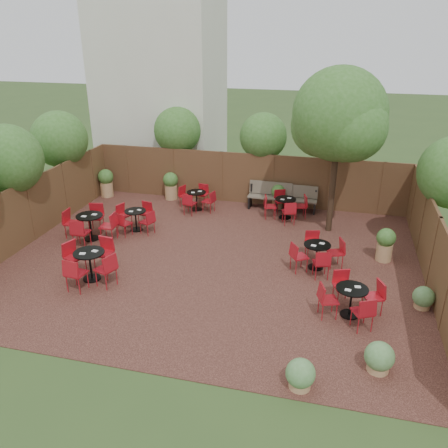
# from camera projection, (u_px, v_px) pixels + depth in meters

# --- Properties ---
(ground) EXTENTS (80.00, 80.00, 0.00)m
(ground) POSITION_uv_depth(u_px,v_px,m) (212.00, 260.00, 13.73)
(ground) COLOR #354F23
(ground) RESTS_ON ground
(courtyard_paving) EXTENTS (12.00, 10.00, 0.02)m
(courtyard_paving) POSITION_uv_depth(u_px,v_px,m) (212.00, 260.00, 13.72)
(courtyard_paving) COLOR #321914
(courtyard_paving) RESTS_ON ground
(fence_back) EXTENTS (12.00, 0.08, 2.00)m
(fence_back) POSITION_uv_depth(u_px,v_px,m) (246.00, 179.00, 17.78)
(fence_back) COLOR #4B2A1C
(fence_back) RESTS_ON ground
(fence_left) EXTENTS (0.08, 10.00, 2.00)m
(fence_left) POSITION_uv_depth(u_px,v_px,m) (30.00, 211.00, 14.68)
(fence_left) COLOR #4B2A1C
(fence_left) RESTS_ON ground
(fence_right) EXTENTS (0.08, 10.00, 2.00)m
(fence_right) POSITION_uv_depth(u_px,v_px,m) (434.00, 253.00, 11.99)
(fence_right) COLOR #4B2A1C
(fence_right) RESTS_ON ground
(neighbour_building) EXTENTS (5.00, 4.00, 8.00)m
(neighbour_building) POSITION_uv_depth(u_px,v_px,m) (161.00, 86.00, 20.28)
(neighbour_building) COLOR beige
(neighbour_building) RESTS_ON ground
(overhang_foliage) EXTENTS (15.70, 10.83, 2.71)m
(overhang_foliage) POSITION_uv_depth(u_px,v_px,m) (158.00, 152.00, 14.88)
(overhang_foliage) COLOR #326320
(overhang_foliage) RESTS_ON ground
(courtyard_tree) EXTENTS (2.99, 2.92, 5.36)m
(courtyard_tree) POSITION_uv_depth(u_px,v_px,m) (339.00, 120.00, 14.22)
(courtyard_tree) COLOR black
(courtyard_tree) RESTS_ON courtyard_paving
(park_bench_left) EXTENTS (1.65, 0.59, 1.01)m
(park_bench_left) POSITION_uv_depth(u_px,v_px,m) (270.00, 195.00, 17.42)
(park_bench_left) COLOR brown
(park_bench_left) RESTS_ON courtyard_paving
(park_bench_right) EXTENTS (1.55, 0.51, 0.96)m
(park_bench_right) POSITION_uv_depth(u_px,v_px,m) (296.00, 198.00, 17.20)
(park_bench_right) COLOR brown
(park_bench_right) RESTS_ON courtyard_paving
(bistro_tables) EXTENTS (9.81, 7.32, 0.96)m
(bistro_tables) POSITION_uv_depth(u_px,v_px,m) (195.00, 235.00, 14.26)
(bistro_tables) COLOR black
(bistro_tables) RESTS_ON courtyard_paving
(planters) EXTENTS (11.16, 4.03, 1.12)m
(planters) POSITION_uv_depth(u_px,v_px,m) (206.00, 196.00, 17.17)
(planters) COLOR tan
(planters) RESTS_ON courtyard_paving
(low_shrubs) EXTENTS (3.21, 4.04, 0.65)m
(low_shrubs) POSITION_uv_depth(u_px,v_px,m) (368.00, 345.00, 9.61)
(low_shrubs) COLOR tan
(low_shrubs) RESTS_ON courtyard_paving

